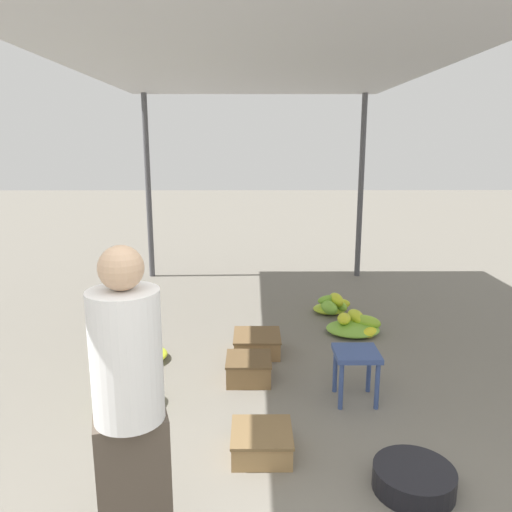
% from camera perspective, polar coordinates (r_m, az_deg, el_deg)
% --- Properties ---
extents(canopy_post_back_left, '(0.08, 0.08, 2.66)m').
position_cam_1_polar(canopy_post_back_left, '(7.52, -12.21, 7.61)').
color(canopy_post_back_left, '#4C4C51').
rests_on(canopy_post_back_left, ground).
extents(canopy_post_back_right, '(0.08, 0.08, 2.66)m').
position_cam_1_polar(canopy_post_back_right, '(7.53, 11.89, 7.63)').
color(canopy_post_back_right, '#4C4C51').
rests_on(canopy_post_back_right, ground).
extents(canopy_tarp, '(3.51, 5.96, 0.04)m').
position_cam_1_polar(canopy_tarp, '(4.61, 0.00, 21.65)').
color(canopy_tarp, '#B2B2B7').
rests_on(canopy_tarp, canopy_post_front_left).
extents(vendor_foreground, '(0.41, 0.41, 1.54)m').
position_cam_1_polar(vendor_foreground, '(2.48, -14.29, -15.82)').
color(vendor_foreground, '#4C4238').
rests_on(vendor_foreground, ground).
extents(stool, '(0.34, 0.34, 0.41)m').
position_cam_1_polar(stool, '(4.01, 11.38, -11.65)').
color(stool, '#384C84').
rests_on(stool, ground).
extents(basin_black, '(0.47, 0.47, 0.14)m').
position_cam_1_polar(basin_black, '(3.29, 17.59, -23.13)').
color(basin_black, black).
rests_on(basin_black, ground).
extents(banana_pile_left_0, '(0.50, 0.46, 0.28)m').
position_cam_1_polar(banana_pile_left_0, '(4.08, -13.77, -15.04)').
color(banana_pile_left_0, '#92BF32').
rests_on(banana_pile_left_0, ground).
extents(banana_pile_left_1, '(0.57, 0.52, 0.21)m').
position_cam_1_polar(banana_pile_left_1, '(4.84, -13.45, -10.72)').
color(banana_pile_left_1, yellow).
rests_on(banana_pile_left_1, ground).
extents(banana_pile_right_0, '(0.61, 0.61, 0.20)m').
position_cam_1_polar(banana_pile_right_0, '(5.46, 11.29, -7.78)').
color(banana_pile_right_0, yellow).
rests_on(banana_pile_right_0, ground).
extents(banana_pile_right_1, '(0.46, 0.52, 0.25)m').
position_cam_1_polar(banana_pile_right_1, '(5.99, 8.67, -5.55)').
color(banana_pile_right_1, yellow).
rests_on(banana_pile_right_1, ground).
extents(crate_near, '(0.45, 0.45, 0.19)m').
position_cam_1_polar(crate_near, '(4.86, 0.12, -9.96)').
color(crate_near, olive).
rests_on(crate_near, ground).
extents(crate_mid, '(0.39, 0.39, 0.17)m').
position_cam_1_polar(crate_mid, '(3.44, 0.65, -20.50)').
color(crate_mid, '#9E7A4C').
rests_on(crate_mid, ground).
extents(crate_far, '(0.38, 0.38, 0.20)m').
position_cam_1_polar(crate_far, '(4.33, -0.84, -12.76)').
color(crate_far, brown).
rests_on(crate_far, ground).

